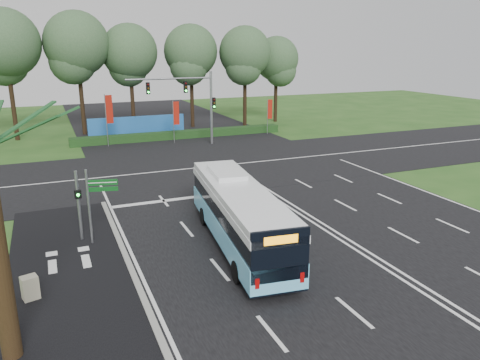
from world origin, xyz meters
The scene contains 16 objects.
ground centered at (0.00, 0.00, 0.00)m, with size 120.00×120.00×0.00m, color #244D19.
road_main centered at (0.00, 0.00, 0.02)m, with size 20.00×120.00×0.04m, color black.
road_cross centered at (0.00, 12.00, 0.03)m, with size 120.00×14.00×0.05m, color black.
bike_path centered at (-12.50, -3.00, 0.03)m, with size 5.00×18.00×0.06m, color black.
kerb_strip centered at (-10.10, -3.00, 0.06)m, with size 0.25×18.00×0.12m, color gray.
city_bus centered at (-4.85, -2.97, 1.60)m, with size 3.59×11.26×3.18m.
pedestrian_signal centered at (-11.76, 0.63, 1.94)m, with size 0.32×0.42×3.55m.
street_sign centered at (-11.01, -0.08, 2.37)m, with size 1.43×0.41×3.74m.
utility_cabinet centered at (-14.01, -4.52, 0.48)m, with size 0.58×0.48×0.97m, color #A59F85.
banner_flag_left centered at (-7.28, 23.30, 3.22)m, with size 0.72×0.24×4.97m.
banner_flag_mid centered at (-1.10, 22.20, 2.76)m, with size 0.62×0.07×4.21m.
banner_flag_right centered at (9.53, 23.16, 2.53)m, with size 0.57×0.08×3.84m.
traffic_light_gantry centered at (0.21, 20.50, 4.66)m, with size 8.41×0.28×7.00m.
hedge centered at (0.00, 24.50, 0.40)m, with size 22.00×1.20×0.80m, color #133312.
blue_hoarding centered at (-4.00, 27.00, 1.10)m, with size 10.00×0.30×2.20m, color #1F5DA8.
eucalyptus_row centered at (-5.20, 30.40, 8.96)m, with size 40.71×8.24×12.90m.
Camera 1 is at (-12.79, -22.11, 9.24)m, focal length 35.00 mm.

